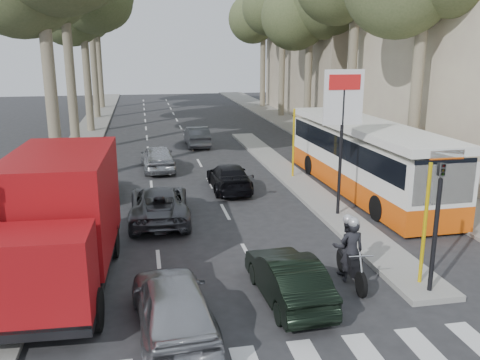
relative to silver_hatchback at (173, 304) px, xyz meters
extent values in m
plane|color=#28282B|center=(3.50, 2.00, -0.71)|extent=(120.00, 120.00, 0.00)
cube|color=gray|center=(12.10, 27.00, -0.65)|extent=(3.20, 70.00, 0.12)
cube|color=gray|center=(-4.50, 30.00, -0.65)|extent=(2.40, 64.00, 0.12)
cube|color=gray|center=(6.75, 13.00, -0.63)|extent=(1.50, 26.00, 0.16)
cube|color=#B7A88E|center=(19.00, 36.00, 7.29)|extent=(11.00, 20.00, 16.00)
cylinder|color=yellow|center=(6.75, 1.00, 1.04)|extent=(0.10, 0.10, 3.50)
cylinder|color=yellow|center=(6.75, 7.00, 1.04)|extent=(0.10, 0.10, 3.50)
cylinder|color=yellow|center=(6.75, 13.00, 1.04)|extent=(0.10, 0.10, 3.50)
cylinder|color=black|center=(6.75, 7.00, 1.89)|extent=(0.12, 0.12, 5.20)
cube|color=white|center=(6.75, 7.00, 3.89)|extent=(1.50, 0.10, 2.00)
cube|color=red|center=(6.75, 6.94, 4.44)|extent=(1.20, 0.02, 0.55)
cylinder|color=black|center=(6.75, 0.50, 0.89)|extent=(0.12, 0.12, 3.20)
imported|color=black|center=(6.75, 0.50, 2.39)|extent=(0.16, 0.41, 1.00)
cylinder|color=#6B604C|center=(-4.50, 14.00, 3.49)|extent=(0.56, 0.56, 8.40)
cylinder|color=#6B604C|center=(-4.60, 22.00, 3.77)|extent=(0.56, 0.56, 8.96)
cylinder|color=#6B604C|center=(-4.40, 30.00, 3.35)|extent=(0.56, 0.56, 8.12)
sphere|color=#41502D|center=(-5.40, 30.60, 8.28)|extent=(5.20, 5.20, 5.20)
cylinder|color=#6B604C|center=(-4.50, 38.00, 4.05)|extent=(0.56, 0.56, 9.52)
cylinder|color=#6B604C|center=(-4.60, 46.00, 3.63)|extent=(0.56, 0.56, 8.68)
sphere|color=#41502D|center=(-5.60, 46.60, 8.90)|extent=(5.20, 5.20, 5.20)
sphere|color=#41502D|center=(-3.70, 45.20, 10.14)|extent=(5.80, 5.80, 5.80)
cylinder|color=#6B604C|center=(12.50, 12.00, 3.49)|extent=(0.56, 0.56, 8.40)
cylinder|color=#6B604C|center=(12.60, 20.00, 3.91)|extent=(0.56, 0.56, 9.24)
cylinder|color=#6B604C|center=(12.40, 28.00, 3.21)|extent=(0.56, 0.56, 7.84)
sphere|color=#41502D|center=(11.40, 28.60, 7.97)|extent=(5.20, 5.20, 5.20)
cylinder|color=#6B604C|center=(12.50, 36.00, 3.77)|extent=(0.56, 0.56, 8.96)
sphere|color=#41502D|center=(11.50, 36.60, 9.21)|extent=(5.20, 5.20, 5.20)
cylinder|color=#6B604C|center=(12.60, 44.00, 3.49)|extent=(0.56, 0.56, 8.40)
sphere|color=#41502D|center=(11.60, 44.60, 8.59)|extent=(5.20, 5.20, 5.20)
sphere|color=#41502D|center=(13.50, 43.20, 9.79)|extent=(5.80, 5.80, 5.80)
imported|color=#A4A5AC|center=(0.00, 0.00, 0.00)|extent=(2.01, 4.30, 1.42)
imported|color=black|center=(3.00, 1.00, -0.08)|extent=(1.53, 3.87, 1.25)
imported|color=#4C4E54|center=(0.00, 8.00, -0.06)|extent=(2.30, 4.75, 1.30)
imported|color=black|center=(3.30, 11.64, -0.11)|extent=(1.70, 4.15, 1.20)
imported|color=#A5A8AD|center=(0.23, 16.14, -0.02)|extent=(1.88, 4.14, 1.38)
imported|color=#474A4F|center=(3.03, 22.56, -0.05)|extent=(1.42, 4.00, 1.31)
imported|color=black|center=(-2.56, 11.77, -0.12)|extent=(1.95, 4.19, 1.18)
cube|color=black|center=(-2.80, 2.75, -0.09)|extent=(2.80, 6.87, 0.28)
cylinder|color=black|center=(-1.78, 0.44, -0.20)|extent=(0.39, 1.03, 1.01)
cylinder|color=black|center=(-3.83, 4.83, -0.20)|extent=(0.39, 1.03, 1.01)
cylinder|color=black|center=(-1.58, 4.72, -0.20)|extent=(0.39, 1.03, 1.01)
cube|color=maroon|center=(-2.93, 0.16, 0.92)|extent=(2.55, 1.69, 1.91)
cube|color=black|center=(-2.96, -0.57, 1.15)|extent=(2.25, 0.20, 1.01)
cube|color=maroon|center=(-2.76, 3.65, 1.49)|extent=(2.82, 4.85, 2.82)
cube|color=#EC560D|center=(9.23, 10.28, -0.14)|extent=(2.89, 12.10, 0.94)
cube|color=white|center=(9.23, 10.28, 1.12)|extent=(2.89, 12.10, 1.57)
cube|color=black|center=(9.23, 10.28, 1.44)|extent=(2.90, 11.62, 0.89)
cube|color=white|center=(9.23, 10.28, 2.27)|extent=(2.89, 12.10, 0.31)
cube|color=black|center=(9.37, 4.28, 1.28)|extent=(2.31, 0.11, 1.57)
cube|color=#EC560D|center=(9.37, 4.28, 2.20)|extent=(1.26, 0.09, 0.34)
cylinder|color=black|center=(8.13, 6.39, -0.24)|extent=(0.32, 1.01, 1.01)
cylinder|color=black|center=(10.51, 6.45, -0.24)|extent=(0.32, 1.01, 1.01)
cylinder|color=black|center=(7.96, 13.86, -0.24)|extent=(0.32, 1.01, 1.01)
cylinder|color=black|center=(10.34, 13.92, -0.24)|extent=(0.32, 1.01, 1.01)
cylinder|color=black|center=(4.95, 0.79, -0.37)|extent=(0.15, 0.69, 0.68)
cylinder|color=black|center=(5.05, 2.38, -0.37)|extent=(0.15, 0.69, 0.68)
cylinder|color=silver|center=(4.95, 0.87, 0.03)|extent=(0.09, 0.43, 0.85)
cube|color=black|center=(5.00, 1.64, -0.23)|extent=(0.28, 0.81, 0.32)
cube|color=black|center=(4.99, 1.43, 0.05)|extent=(0.35, 0.50, 0.23)
cube|color=black|center=(5.02, 1.96, -0.01)|extent=(0.34, 0.71, 0.13)
cylinder|color=silver|center=(4.96, 0.93, 0.37)|extent=(0.66, 0.08, 0.04)
imported|color=black|center=(5.00, 1.64, 0.24)|extent=(0.68, 0.47, 1.79)
imported|color=black|center=(5.03, 2.07, 0.18)|extent=(0.84, 0.50, 1.68)
sphere|color=#B2B2B7|center=(5.00, 1.59, 1.08)|extent=(0.30, 0.30, 0.30)
sphere|color=#B2B2B7|center=(5.03, 2.03, 1.01)|extent=(0.30, 0.30, 0.30)
imported|color=#372F47|center=(12.70, 8.37, 0.24)|extent=(1.03, 1.03, 1.67)
imported|color=brown|center=(11.41, 11.53, 0.35)|extent=(1.33, 0.96, 1.88)
camera|label=1|loc=(-0.49, -10.54, 5.66)|focal=38.00mm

